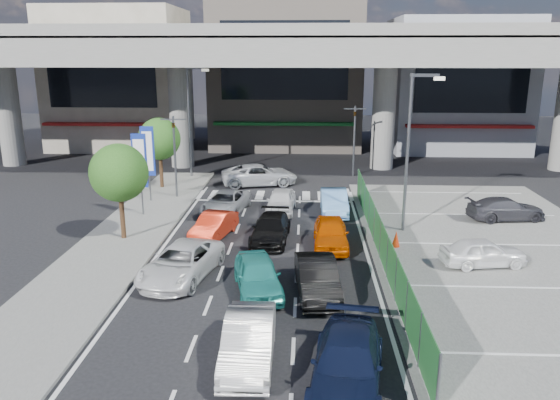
{
  "coord_description": "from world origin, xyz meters",
  "views": [
    {
      "loc": [
        1.89,
        -21.12,
        8.98
      ],
      "look_at": [
        0.66,
        5.42,
        1.76
      ],
      "focal_mm": 35.0,
      "sensor_mm": 36.0,
      "label": 1
    }
  ],
  "objects_px": {
    "kei_truck_front_right": "(334,202)",
    "taxi_orange_left": "(214,226)",
    "traffic_light_right": "(355,123)",
    "crossing_wagon_silver": "(259,175)",
    "signboard_far": "(148,153)",
    "taxi_teal_mid": "(258,275)",
    "parked_sedan_white": "(483,252)",
    "traffic_cone": "(396,239)",
    "signboard_near": "(140,163)",
    "tree_near": "(119,173)",
    "hatch_black_mid_right": "(317,278)",
    "sedan_white_mid_left": "(181,263)",
    "sedan_white_front_mid": "(281,201)",
    "traffic_light_left": "(174,137)",
    "taxi_orange_right": "(331,233)",
    "minivan_navy_back": "(347,363)",
    "wagon_silver_front_left": "(225,203)",
    "street_lamp_right": "(412,140)",
    "tree_far": "(159,139)",
    "hatch_white_back_mid": "(249,341)",
    "sedan_black_mid": "(271,229)",
    "street_lamp_left": "(191,113)",
    "parked_sedan_dgrey": "(506,209)"
  },
  "relations": [
    {
      "from": "signboard_far",
      "to": "tree_near",
      "type": "bearing_deg",
      "value": -85.1
    },
    {
      "from": "traffic_light_left",
      "to": "signboard_near",
      "type": "height_order",
      "value": "traffic_light_left"
    },
    {
      "from": "parked_sedan_white",
      "to": "street_lamp_right",
      "type": "bearing_deg",
      "value": 18.29
    },
    {
      "from": "traffic_light_left",
      "to": "traffic_cone",
      "type": "xyz_separation_m",
      "value": [
        12.45,
        -8.49,
        -3.5
      ]
    },
    {
      "from": "minivan_navy_back",
      "to": "parked_sedan_dgrey",
      "type": "relative_size",
      "value": 1.13
    },
    {
      "from": "kei_truck_front_right",
      "to": "taxi_orange_left",
      "type": "bearing_deg",
      "value": -144.9
    },
    {
      "from": "hatch_black_mid_right",
      "to": "taxi_orange_right",
      "type": "height_order",
      "value": "hatch_black_mid_right"
    },
    {
      "from": "traffic_light_right",
      "to": "parked_sedan_white",
      "type": "distance_m",
      "value": 18.5
    },
    {
      "from": "tree_near",
      "to": "crossing_wagon_silver",
      "type": "relative_size",
      "value": 0.92
    },
    {
      "from": "tree_near",
      "to": "tree_far",
      "type": "bearing_deg",
      "value": 94.36
    },
    {
      "from": "signboard_far",
      "to": "kei_truck_front_right",
      "type": "distance_m",
      "value": 11.6
    },
    {
      "from": "tree_near",
      "to": "parked_sedan_white",
      "type": "xyz_separation_m",
      "value": [
        16.6,
        -2.74,
        -2.71
      ]
    },
    {
      "from": "sedan_white_front_mid",
      "to": "taxi_teal_mid",
      "type": "bearing_deg",
      "value": -88.78
    },
    {
      "from": "signboard_near",
      "to": "sedan_white_mid_left",
      "type": "xyz_separation_m",
      "value": [
        4.1,
        -8.55,
        -2.39
      ]
    },
    {
      "from": "tree_far",
      "to": "taxi_teal_mid",
      "type": "bearing_deg",
      "value": -63.93
    },
    {
      "from": "signboard_far",
      "to": "taxi_teal_mid",
      "type": "relative_size",
      "value": 1.16
    },
    {
      "from": "tree_far",
      "to": "taxi_teal_mid",
      "type": "distance_m",
      "value": 18.25
    },
    {
      "from": "taxi_teal_mid",
      "to": "signboard_far",
      "type": "bearing_deg",
      "value": 109.13
    },
    {
      "from": "signboard_near",
      "to": "tree_far",
      "type": "bearing_deg",
      "value": 95.27
    },
    {
      "from": "hatch_black_mid_right",
      "to": "signboard_far",
      "type": "bearing_deg",
      "value": 122.52
    },
    {
      "from": "wagon_silver_front_left",
      "to": "crossing_wagon_silver",
      "type": "xyz_separation_m",
      "value": [
        1.39,
        6.91,
        0.11
      ]
    },
    {
      "from": "taxi_orange_right",
      "to": "hatch_black_mid_right",
      "type": "bearing_deg",
      "value": -97.55
    },
    {
      "from": "crossing_wagon_silver",
      "to": "hatch_black_mid_right",
      "type": "bearing_deg",
      "value": 178.55
    },
    {
      "from": "parked_sedan_white",
      "to": "sedan_white_mid_left",
      "type": "bearing_deg",
      "value": 89.36
    },
    {
      "from": "hatch_black_mid_right",
      "to": "crossing_wagon_silver",
      "type": "bearing_deg",
      "value": 96.34
    },
    {
      "from": "kei_truck_front_right",
      "to": "traffic_cone",
      "type": "height_order",
      "value": "kei_truck_front_right"
    },
    {
      "from": "traffic_light_right",
      "to": "crossing_wagon_silver",
      "type": "xyz_separation_m",
      "value": [
        -6.76,
        -3.2,
        -3.21
      ]
    },
    {
      "from": "signboard_far",
      "to": "hatch_white_back_mid",
      "type": "xyz_separation_m",
      "value": [
        7.88,
        -17.64,
        -2.37
      ]
    },
    {
      "from": "traffic_cone",
      "to": "signboard_near",
      "type": "bearing_deg",
      "value": 161.54
    },
    {
      "from": "street_lamp_left",
      "to": "taxi_teal_mid",
      "type": "bearing_deg",
      "value": -71.86
    },
    {
      "from": "traffic_light_left",
      "to": "traffic_light_right",
      "type": "height_order",
      "value": "same"
    },
    {
      "from": "sedan_black_mid",
      "to": "hatch_black_mid_right",
      "type": "bearing_deg",
      "value": -67.08
    },
    {
      "from": "street_lamp_left",
      "to": "signboard_far",
      "type": "xyz_separation_m",
      "value": [
        -1.27,
        -7.01,
        -1.71
      ]
    },
    {
      "from": "wagon_silver_front_left",
      "to": "kei_truck_front_right",
      "type": "height_order",
      "value": "kei_truck_front_right"
    },
    {
      "from": "traffic_light_left",
      "to": "parked_sedan_white",
      "type": "xyz_separation_m",
      "value": [
        15.8,
        -10.74,
        -3.26
      ]
    },
    {
      "from": "hatch_black_mid_right",
      "to": "traffic_cone",
      "type": "xyz_separation_m",
      "value": [
        3.84,
        5.37,
        -0.25
      ]
    },
    {
      "from": "street_lamp_right",
      "to": "hatch_white_back_mid",
      "type": "bearing_deg",
      "value": -118.59
    },
    {
      "from": "taxi_orange_left",
      "to": "hatch_black_mid_right",
      "type": "bearing_deg",
      "value": -38.96
    },
    {
      "from": "traffic_light_right",
      "to": "signboard_near",
      "type": "distance_m",
      "value": 16.83
    },
    {
      "from": "sedan_black_mid",
      "to": "taxi_orange_right",
      "type": "distance_m",
      "value": 2.99
    },
    {
      "from": "minivan_navy_back",
      "to": "hatch_black_mid_right",
      "type": "distance_m",
      "value": 5.92
    },
    {
      "from": "sedan_white_mid_left",
      "to": "wagon_silver_front_left",
      "type": "bearing_deg",
      "value": 99.31
    },
    {
      "from": "tree_near",
      "to": "sedan_white_mid_left",
      "type": "distance_m",
      "value": 6.58
    },
    {
      "from": "street_lamp_left",
      "to": "sedan_white_front_mid",
      "type": "xyz_separation_m",
      "value": [
        6.87,
        -8.76,
        -4.11
      ]
    },
    {
      "from": "traffic_light_right",
      "to": "kei_truck_front_right",
      "type": "distance_m",
      "value": 10.67
    },
    {
      "from": "street_lamp_right",
      "to": "crossing_wagon_silver",
      "type": "bearing_deg",
      "value": 130.7
    },
    {
      "from": "taxi_teal_mid",
      "to": "taxi_orange_right",
      "type": "xyz_separation_m",
      "value": [
        3.03,
        5.2,
        -0.01
      ]
    },
    {
      "from": "wagon_silver_front_left",
      "to": "parked_sedan_white",
      "type": "xyz_separation_m",
      "value": [
        12.24,
        -7.63,
        0.06
      ]
    },
    {
      "from": "traffic_cone",
      "to": "tree_near",
      "type": "bearing_deg",
      "value": 177.86
    },
    {
      "from": "traffic_light_left",
      "to": "parked_sedan_white",
      "type": "distance_m",
      "value": 19.38
    }
  ]
}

